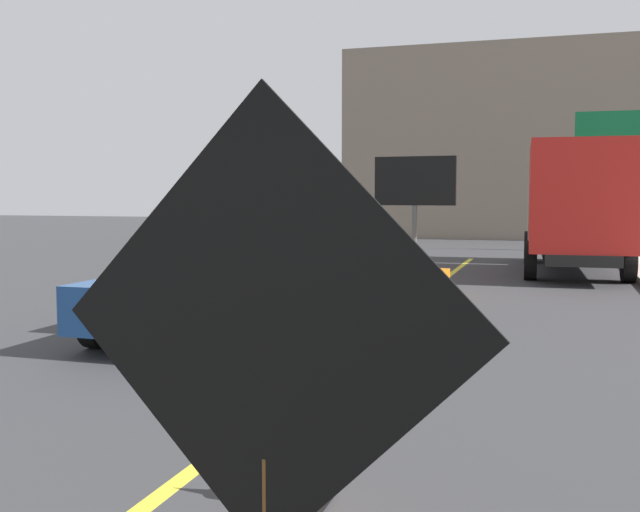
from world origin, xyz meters
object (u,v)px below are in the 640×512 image
Objects in this scene: roadwork_sign at (266,337)px; traffic_cone_curbside at (389,299)px; box_truck at (575,204)px; pickup_car at (214,283)px; traffic_cone_near_sign at (300,447)px; traffic_cone_mid_lane at (331,374)px; highway_guide_sign at (634,151)px; traffic_cone_far_lane at (369,318)px; arrow_board_trailer at (414,270)px.

traffic_cone_curbside is (-1.58, 9.29, -1.18)m from roadwork_sign.
box_truck reaches higher than pickup_car.
traffic_cone_near_sign is 2.12m from traffic_cone_mid_lane.
pickup_car is at bearing -111.89° from highway_guide_sign.
traffic_cone_curbside is (-0.26, 2.37, -0.08)m from traffic_cone_far_lane.
box_truck is 11.43× the size of traffic_cone_mid_lane.
box_truck reaches higher than traffic_cone_far_lane.
box_truck is at bearing 82.72° from traffic_cone_near_sign.
pickup_car reaches higher than traffic_cone_mid_lane.
box_truck is 13.64m from traffic_cone_mid_lane.
arrow_board_trailer is 2.78m from traffic_cone_curbside.
highway_guide_sign is at bearing 75.29° from traffic_cone_far_lane.
traffic_cone_far_lane is (-0.75, 4.92, 0.01)m from traffic_cone_near_sign.
traffic_cone_far_lane reaches higher than traffic_cone_curbside.
highway_guide_sign is at bearing 75.00° from box_truck.
arrow_board_trailer is at bearing 97.92° from roadwork_sign.
highway_guide_sign is at bearing 72.34° from traffic_cone_curbside.
pickup_car is at bearing -112.90° from arrow_board_trailer.
traffic_cone_mid_lane is 0.86× the size of traffic_cone_far_lane.
arrow_board_trailer reaches higher than roadwork_sign.
traffic_cone_near_sign is at bearing -59.44° from pickup_car.
traffic_cone_near_sign is at bearing -82.13° from traffic_cone_curbside.
traffic_cone_mid_lane is (0.69, -7.98, -0.16)m from arrow_board_trailer.
traffic_cone_far_lane is at bearing -8.87° from pickup_car.
arrow_board_trailer is (-1.68, 12.06, -0.99)m from roadwork_sign.
traffic_cone_mid_lane is (-0.41, 2.08, -0.05)m from traffic_cone_near_sign.
roadwork_sign is 3.07× the size of traffic_cone_far_lane.
traffic_cone_mid_lane reaches higher than traffic_cone_curbside.
box_truck is 9.79× the size of traffic_cone_far_lane.
roadwork_sign is 7.13m from traffic_cone_far_lane.
highway_guide_sign is (5.12, 12.98, 2.94)m from arrow_board_trailer.
highway_guide_sign is 16.82m from traffic_cone_curbside.
pickup_car is 4.22m from traffic_cone_mid_lane.
highway_guide_sign is (7.13, 17.75, 2.73)m from pickup_car.
traffic_cone_curbside is at bearing -107.66° from highway_guide_sign.
traffic_cone_far_lane is (0.36, -5.14, -0.11)m from arrow_board_trailer.
pickup_car is at bearing -136.60° from traffic_cone_curbside.
highway_guide_sign is 21.65m from traffic_cone_mid_lane.
box_truck is 12.60× the size of traffic_cone_curbside.
highway_guide_sign is at bearing 80.13° from traffic_cone_near_sign.
box_truck is 9.98× the size of traffic_cone_near_sign.
traffic_cone_far_lane is (2.37, -0.37, -0.32)m from pickup_car.
box_truck is 8.79m from traffic_cone_curbside.
traffic_cone_curbside is at bearing 43.40° from pickup_car.
box_truck is at bearing 69.92° from traffic_cone_curbside.
traffic_cone_near_sign is (-1.97, -15.44, -1.37)m from box_truck.
arrow_board_trailer reaches higher than traffic_cone_near_sign.
arrow_board_trailer is 10.12m from traffic_cone_near_sign.
roadwork_sign is 0.47× the size of highway_guide_sign.
box_truck is at bearing 85.41° from roadwork_sign.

